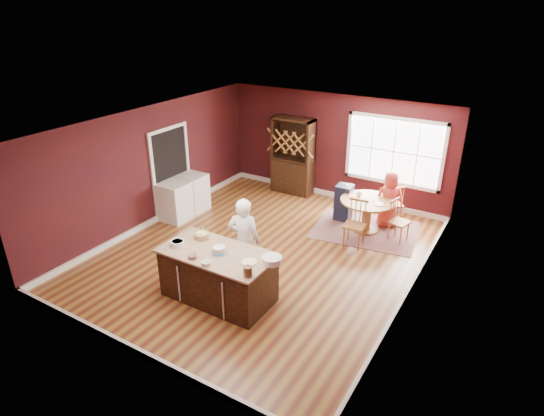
{
  "coord_description": "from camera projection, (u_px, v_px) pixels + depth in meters",
  "views": [
    {
      "loc": [
        4.35,
        -6.9,
        4.78
      ],
      "look_at": [
        0.17,
        0.05,
        1.05
      ],
      "focal_mm": 30.0,
      "sensor_mm": 36.0,
      "label": 1
    }
  ],
  "objects": [
    {
      "name": "chair_south",
      "position": [
        355.0,
        224.0,
        9.5
      ],
      "size": [
        0.46,
        0.44,
        1.02
      ],
      "primitive_type": null,
      "rotation": [
        0.0,
        0.0,
        0.07
      ],
      "color": "brown",
      "rests_on": "ground"
    },
    {
      "name": "table_cup",
      "position": [
        359.0,
        194.0,
        10.21
      ],
      "size": [
        0.13,
        0.13,
        0.1
      ],
      "primitive_type": "imported",
      "rotation": [
        0.0,
        0.0,
        -0.04
      ],
      "color": "white",
      "rests_on": "dining_table"
    },
    {
      "name": "washer",
      "position": [
        175.0,
        202.0,
        10.67
      ],
      "size": [
        0.63,
        0.61,
        0.92
      ],
      "primitive_type": "cube",
      "color": "white",
      "rests_on": "ground"
    },
    {
      "name": "layer_cake",
      "position": [
        219.0,
        250.0,
        7.57
      ],
      "size": [
        0.29,
        0.29,
        0.12
      ],
      "primitive_type": null,
      "color": "silver",
      "rests_on": "kitchen_island"
    },
    {
      "name": "bowl_blue",
      "position": [
        178.0,
        243.0,
        7.81
      ],
      "size": [
        0.24,
        0.24,
        0.09
      ],
      "primitive_type": "cylinder",
      "color": "white",
      "rests_on": "kitchen_island"
    },
    {
      "name": "high_chair",
      "position": [
        344.0,
        202.0,
        10.68
      ],
      "size": [
        0.39,
        0.39,
        0.9
      ],
      "primitive_type": null,
      "rotation": [
        0.0,
        0.0,
        0.06
      ],
      "color": "black",
      "rests_on": "ground"
    },
    {
      "name": "dryer",
      "position": [
        193.0,
        193.0,
        11.17
      ],
      "size": [
        0.63,
        0.61,
        0.92
      ],
      "primitive_type": "cube",
      "color": "silver",
      "rests_on": "ground"
    },
    {
      "name": "chair_north",
      "position": [
        393.0,
        203.0,
        10.58
      ],
      "size": [
        0.55,
        0.55,
        0.95
      ],
      "primitive_type": null,
      "rotation": [
        0.0,
        0.0,
        3.83
      ],
      "color": "olive",
      "rests_on": "ground"
    },
    {
      "name": "bowl_olive",
      "position": [
        206.0,
        263.0,
        7.25
      ],
      "size": [
        0.16,
        0.16,
        0.06
      ],
      "primitive_type": "cylinder",
      "color": "beige",
      "rests_on": "kitchen_island"
    },
    {
      "name": "dinner_plate",
      "position": [
        249.0,
        262.0,
        7.32
      ],
      "size": [
        0.25,
        0.25,
        0.02
      ],
      "primitive_type": "cylinder",
      "color": "white",
      "rests_on": "kitchen_island"
    },
    {
      "name": "white_tub",
      "position": [
        272.0,
        260.0,
        7.29
      ],
      "size": [
        0.32,
        0.32,
        0.11
      ],
      "primitive_type": "cylinder",
      "color": "white",
      "rests_on": "kitchen_island"
    },
    {
      "name": "toddler",
      "position": [
        343.0,
        186.0,
        10.63
      ],
      "size": [
        0.18,
        0.14,
        0.26
      ],
      "primitive_type": null,
      "color": "#8CA5BF",
      "rests_on": "high_chair"
    },
    {
      "name": "room_shell",
      "position": [
        263.0,
        193.0,
        8.85
      ],
      "size": [
        7.0,
        7.0,
        7.0
      ],
      "color": "olive",
      "rests_on": "ground"
    },
    {
      "name": "dining_table",
      "position": [
        367.0,
        209.0,
        10.12
      ],
      "size": [
        1.22,
        1.22,
        0.75
      ],
      "color": "brown",
      "rests_on": "ground"
    },
    {
      "name": "bowl_yellow",
      "position": [
        202.0,
        236.0,
        8.05
      ],
      "size": [
        0.27,
        0.27,
        0.1
      ],
      "primitive_type": "cylinder",
      "color": "#AE7F52",
      "rests_on": "kitchen_island"
    },
    {
      "name": "drinking_glass",
      "position": [
        231.0,
        256.0,
        7.37
      ],
      "size": [
        0.07,
        0.07,
        0.14
      ],
      "primitive_type": "cylinder",
      "color": "white",
      "rests_on": "kitchen_island"
    },
    {
      "name": "chair_east",
      "position": [
        400.0,
        221.0,
        9.75
      ],
      "size": [
        0.45,
        0.46,
        0.92
      ],
      "primitive_type": null,
      "rotation": [
        0.0,
        0.0,
        1.33
      ],
      "color": "olive",
      "rests_on": "ground"
    },
    {
      "name": "stoneware_crock",
      "position": [
        248.0,
        271.0,
        6.93
      ],
      "size": [
        0.14,
        0.14,
        0.16
      ],
      "primitive_type": "cylinder",
      "color": "brown",
      "rests_on": "kitchen_island"
    },
    {
      "name": "doorway",
      "position": [
        171.0,
        172.0,
        10.84
      ],
      "size": [
        0.08,
        1.26,
        2.13
      ],
      "primitive_type": null,
      "color": "white",
      "rests_on": "room_shell"
    },
    {
      "name": "seated_woman",
      "position": [
        389.0,
        199.0,
        10.28
      ],
      "size": [
        0.77,
        0.66,
        1.33
      ],
      "primitive_type": "imported",
      "rotation": [
        0.0,
        0.0,
        3.58
      ],
      "color": "#BA3732",
      "rests_on": "ground"
    },
    {
      "name": "table_plate",
      "position": [
        379.0,
        204.0,
        9.8
      ],
      "size": [
        0.2,
        0.2,
        0.02
      ],
      "primitive_type": "cylinder",
      "color": "beige",
      "rests_on": "dining_table"
    },
    {
      "name": "toy_figurine",
      "position": [
        245.0,
        270.0,
        7.04
      ],
      "size": [
        0.05,
        0.05,
        0.08
      ],
      "primitive_type": null,
      "color": "yellow",
      "rests_on": "kitchen_island"
    },
    {
      "name": "kitchen_island",
      "position": [
        218.0,
        276.0,
        7.83
      ],
      "size": [
        1.96,
        1.02,
        0.92
      ],
      "color": "black",
      "rests_on": "ground"
    },
    {
      "name": "bowl_pink",
      "position": [
        193.0,
        257.0,
        7.43
      ],
      "size": [
        0.16,
        0.16,
        0.06
      ],
      "primitive_type": "cylinder",
      "color": "white",
      "rests_on": "kitchen_island"
    },
    {
      "name": "hutch",
      "position": [
        293.0,
        156.0,
        12.01
      ],
      "size": [
        1.11,
        0.46,
        2.03
      ],
      "primitive_type": "cube",
      "color": "#3E1F0F",
      "rests_on": "ground"
    },
    {
      "name": "rug",
      "position": [
        365.0,
        230.0,
        10.34
      ],
      "size": [
        2.48,
        2.05,
        0.01
      ],
      "primitive_type": "cube",
      "rotation": [
        0.0,
        0.0,
        0.15
      ],
      "color": "brown",
      "rests_on": "ground"
    },
    {
      "name": "window",
      "position": [
        394.0,
        151.0,
        10.78
      ],
      "size": [
        2.36,
        0.1,
        1.66
      ],
      "primitive_type": null,
      "color": "white",
      "rests_on": "room_shell"
    },
    {
      "name": "baker",
      "position": [
        244.0,
        241.0,
        8.18
      ],
      "size": [
        0.7,
        0.56,
        1.65
      ],
      "primitive_type": "imported",
      "rotation": [
        0.0,
        0.0,
        3.45
      ],
      "color": "silver",
      "rests_on": "ground"
    }
  ]
}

